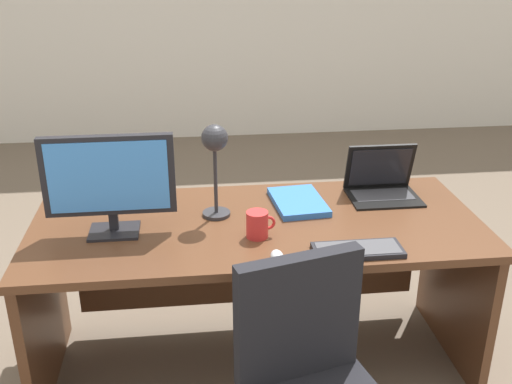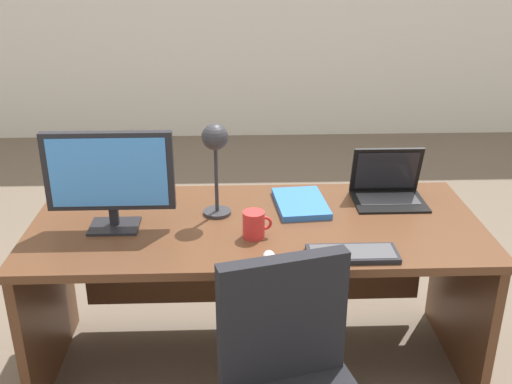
# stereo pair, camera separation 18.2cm
# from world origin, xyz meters

# --- Properties ---
(ground) EXTENTS (12.00, 12.00, 0.00)m
(ground) POSITION_xyz_m (0.00, 1.50, 0.00)
(ground) COLOR #6B5B4C
(desk) EXTENTS (1.90, 0.82, 0.73)m
(desk) POSITION_xyz_m (0.00, 0.05, 0.53)
(desk) COLOR #56331E
(desk) RESTS_ON ground
(monitor) EXTENTS (0.51, 0.16, 0.41)m
(monitor) POSITION_xyz_m (-0.59, -0.03, 0.96)
(monitor) COLOR black
(monitor) RESTS_ON desk
(laptop) EXTENTS (0.32, 0.25, 0.24)m
(laptop) POSITION_xyz_m (0.61, 0.23, 0.80)
(laptop) COLOR black
(laptop) RESTS_ON desk
(keyboard) EXTENTS (0.34, 0.14, 0.02)m
(keyboard) POSITION_xyz_m (0.35, -0.31, 0.74)
(keyboard) COLOR black
(keyboard) RESTS_ON desk
(mouse) EXTENTS (0.05, 0.09, 0.04)m
(mouse) POSITION_xyz_m (0.03, -0.34, 0.75)
(mouse) COLOR #B7BABF
(mouse) RESTS_ON desk
(desk_lamp) EXTENTS (0.12, 0.14, 0.41)m
(desk_lamp) POSITION_xyz_m (-0.17, 0.06, 1.03)
(desk_lamp) COLOR #2D2D33
(desk_lamp) RESTS_ON desk
(book) EXTENTS (0.24, 0.34, 0.03)m
(book) POSITION_xyz_m (0.20, 0.15, 0.74)
(book) COLOR blue
(book) RESTS_ON desk
(coffee_mug) EXTENTS (0.12, 0.09, 0.11)m
(coffee_mug) POSITION_xyz_m (-0.01, -0.14, 0.78)
(coffee_mug) COLOR red
(coffee_mug) RESTS_ON desk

